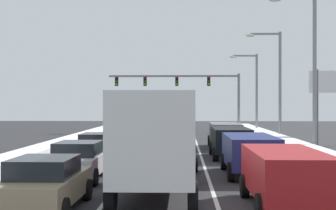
% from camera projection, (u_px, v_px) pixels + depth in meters
% --- Properties ---
extents(ground_plane, '(120.00, 120.00, 0.00)m').
position_uv_depth(ground_plane, '(170.00, 162.00, 25.86)').
color(ground_plane, '#28282B').
extents(lane_stripe_between_right_lane_and_center_lane, '(0.14, 50.68, 0.01)m').
position_uv_depth(lane_stripe_between_right_lane_and_center_lane, '(200.00, 153.00, 30.41)').
color(lane_stripe_between_right_lane_and_center_lane, silver).
rests_on(lane_stripe_between_right_lane_and_center_lane, ground).
extents(lane_stripe_between_center_lane_and_left_lane, '(0.14, 50.68, 0.01)m').
position_uv_depth(lane_stripe_between_center_lane_and_left_lane, '(144.00, 153.00, 30.52)').
color(lane_stripe_between_center_lane_and_left_lane, silver).
rests_on(lane_stripe_between_center_lane_and_left_lane, ground).
extents(snow_bank_right_shoulder, '(1.74, 50.68, 0.78)m').
position_uv_depth(snow_bank_right_shoulder, '(288.00, 147.00, 30.25)').
color(snow_bank_right_shoulder, white).
rests_on(snow_bank_right_shoulder, ground).
extents(snow_bank_left_shoulder, '(1.53, 50.68, 0.69)m').
position_uv_depth(snow_bank_left_shoulder, '(58.00, 147.00, 30.68)').
color(snow_bank_left_shoulder, white).
rests_on(snow_bank_left_shoulder, ground).
extents(suv_red_right_lane_nearest, '(2.16, 4.90, 1.67)m').
position_uv_depth(suv_red_right_lane_nearest, '(285.00, 173.00, 14.35)').
color(suv_red_right_lane_nearest, maroon).
rests_on(suv_red_right_lane_nearest, ground).
extents(suv_navy_right_lane_second, '(2.16, 4.90, 1.67)m').
position_uv_depth(suv_navy_right_lane_second, '(250.00, 151.00, 21.02)').
color(suv_navy_right_lane_second, navy).
rests_on(suv_navy_right_lane_second, ground).
extents(suv_black_right_lane_third, '(2.16, 4.90, 1.67)m').
position_uv_depth(suv_black_right_lane_third, '(230.00, 140.00, 27.77)').
color(suv_black_right_lane_third, black).
rests_on(suv_black_right_lane_third, ground).
extents(suv_gray_right_lane_fourth, '(2.16, 4.90, 1.67)m').
position_uv_depth(suv_gray_right_lane_fourth, '(225.00, 133.00, 34.13)').
color(suv_gray_right_lane_fourth, slate).
rests_on(suv_gray_right_lane_fourth, ground).
extents(box_truck_center_lane_nearest, '(2.53, 7.20, 3.36)m').
position_uv_depth(box_truck_center_lane_nearest, '(156.00, 138.00, 16.09)').
color(box_truck_center_lane_nearest, maroon).
rests_on(box_truck_center_lane_nearest, ground).
extents(suv_white_center_lane_second, '(2.16, 4.90, 1.67)m').
position_uv_depth(suv_white_center_lane_second, '(174.00, 146.00, 23.73)').
color(suv_white_center_lane_second, silver).
rests_on(suv_white_center_lane_second, ground).
extents(sedan_green_center_lane_third, '(2.00, 4.50, 1.51)m').
position_uv_depth(sedan_green_center_lane_third, '(168.00, 141.00, 29.83)').
color(sedan_green_center_lane_third, '#1E5633').
rests_on(sedan_green_center_lane_third, ground).
extents(sedan_charcoal_center_lane_fourth, '(2.00, 4.50, 1.51)m').
position_uv_depth(sedan_charcoal_center_lane_fourth, '(174.00, 135.00, 35.98)').
color(sedan_charcoal_center_lane_fourth, '#38383D').
rests_on(sedan_charcoal_center_lane_fourth, ground).
extents(sedan_tan_left_lane_nearest, '(2.00, 4.50, 1.51)m').
position_uv_depth(sedan_tan_left_lane_nearest, '(45.00, 183.00, 14.10)').
color(sedan_tan_left_lane_nearest, '#937F60').
rests_on(sedan_tan_left_lane_nearest, ground).
extents(sedan_silver_left_lane_second, '(2.00, 4.50, 1.51)m').
position_uv_depth(sedan_silver_left_lane_second, '(79.00, 160.00, 19.84)').
color(sedan_silver_left_lane_second, '#B7BABF').
rests_on(sedan_silver_left_lane_second, ground).
extents(sedan_red_left_lane_third, '(2.00, 4.50, 1.51)m').
position_uv_depth(sedan_red_left_lane_third, '(99.00, 148.00, 25.51)').
color(sedan_red_left_lane_third, maroon).
rests_on(sedan_red_left_lane_third, ground).
extents(sedan_navy_left_lane_fourth, '(2.00, 4.50, 1.51)m').
position_uv_depth(sedan_navy_left_lane_fourth, '(120.00, 139.00, 31.78)').
color(sedan_navy_left_lane_fourth, navy).
rests_on(sedan_navy_left_lane_fourth, ground).
extents(traffic_light_gantry, '(14.00, 0.47, 6.20)m').
position_uv_depth(traffic_light_gantry, '(189.00, 86.00, 53.42)').
color(traffic_light_gantry, slate).
rests_on(traffic_light_gantry, ground).
extents(street_lamp_right_near, '(2.66, 0.36, 9.08)m').
position_uv_depth(street_lamp_right_near, '(309.00, 61.00, 27.91)').
color(street_lamp_right_near, gray).
rests_on(street_lamp_right_near, ground).
extents(street_lamp_right_mid, '(2.66, 0.36, 8.34)m').
position_uv_depth(street_lamp_right_mid, '(275.00, 77.00, 37.13)').
color(street_lamp_right_mid, gray).
rests_on(street_lamp_right_mid, ground).
extents(street_lamp_right_far, '(2.66, 0.36, 7.60)m').
position_uv_depth(street_lamp_right_far, '(253.00, 87.00, 46.35)').
color(street_lamp_right_far, gray).
rests_on(street_lamp_right_far, ground).
extents(roadside_sign_right, '(3.20, 0.16, 5.50)m').
position_uv_depth(roadside_sign_right, '(331.00, 90.00, 36.31)').
color(roadside_sign_right, '#59595B').
rests_on(roadside_sign_right, ground).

